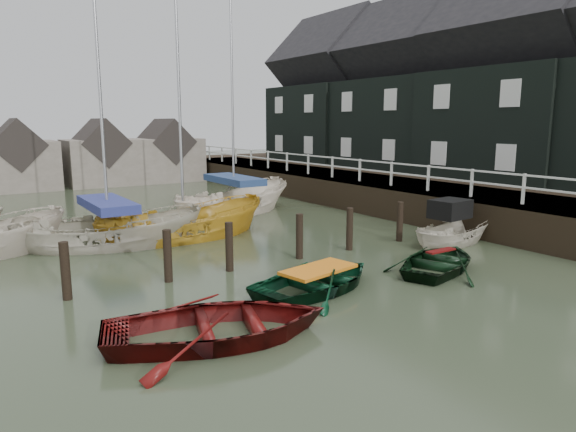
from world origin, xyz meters
TOP-DOWN VIEW (x-y plane):
  - ground at (0.00, 0.00)m, footprint 120.00×120.00m
  - pier at (9.48, 10.00)m, footprint 3.04×32.00m
  - land_strip at (15.00, 10.00)m, footprint 14.00×38.00m
  - quay_houses at (14.99, 8.66)m, footprint 6.52×28.14m
  - mooring_pilings at (-1.11, 3.00)m, footprint 13.72×0.22m
  - far_sheds at (0.83, 26.00)m, footprint 14.00×4.08m
  - rowboat_red at (-3.50, -1.06)m, footprint 5.05×4.22m
  - rowboat_green at (-0.11, 0.28)m, footprint 4.22×3.36m
  - rowboat_dkgreen at (3.91, -0.16)m, footprint 4.29×3.74m
  - motorboat at (6.80, 1.74)m, footprint 3.83×1.74m
  - sailboat_b at (-3.24, 7.91)m, footprint 6.63×4.32m
  - sailboat_c at (-0.64, 7.68)m, footprint 6.43×2.54m
  - sailboat_d at (3.29, 11.29)m, footprint 7.19×4.46m

SIDE VIEW (x-z plane):
  - ground at x=0.00m, z-range 0.00..0.00m
  - land_strip at x=15.00m, z-range -0.75..0.75m
  - rowboat_red at x=-3.50m, z-range -0.45..0.45m
  - rowboat_green at x=-0.11m, z-range -0.39..0.39m
  - rowboat_dkgreen at x=3.91m, z-range -0.37..0.37m
  - sailboat_c at x=-0.64m, z-range -5.60..5.62m
  - sailboat_d at x=3.29m, z-range -5.92..6.04m
  - sailboat_b at x=-3.24m, z-range -5.86..5.99m
  - motorboat at x=6.80m, z-range -0.99..1.23m
  - mooring_pilings at x=-1.11m, z-range -0.40..1.40m
  - pier at x=9.48m, z-range -0.64..2.06m
  - far_sheds at x=0.83m, z-range -0.34..4.06m
  - quay_houses at x=14.99m, z-range 0.68..10.68m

